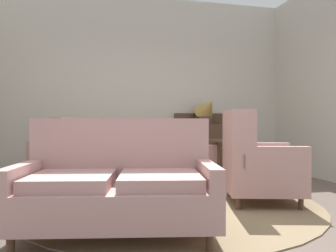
{
  "coord_description": "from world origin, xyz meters",
  "views": [
    {
      "loc": [
        -0.94,
        -3.54,
        0.93
      ],
      "look_at": [
        0.1,
        0.76,
        0.89
      ],
      "focal_mm": 36.45,
      "sensor_mm": 36.0,
      "label": 1
    }
  ],
  "objects": [
    {
      "name": "sideboard",
      "position": [
        1.19,
        2.48,
        0.52
      ],
      "size": [
        0.99,
        0.44,
        1.12
      ],
      "color": "#4C3323",
      "rests_on": "ground"
    },
    {
      "name": "coffee_table",
      "position": [
        -0.24,
        0.36,
        0.37
      ],
      "size": [
        0.99,
        0.99,
        0.44
      ],
      "color": "#4C3323",
      "rests_on": "ground"
    },
    {
      "name": "ground",
      "position": [
        0.0,
        0.0,
        0.0
      ],
      "size": [
        8.07,
        8.07,
        0.0
      ],
      "primitive_type": "plane",
      "color": "brown"
    },
    {
      "name": "porcelain_vase",
      "position": [
        -0.19,
        0.35,
        0.58
      ],
      "size": [
        0.18,
        0.18,
        0.32
      ],
      "color": "#4C7A66",
      "rests_on": "coffee_table"
    },
    {
      "name": "gramophone",
      "position": [
        1.24,
        2.38,
        1.19
      ],
      "size": [
        0.5,
        0.58,
        0.57
      ],
      "color": "#4C3323",
      "rests_on": "sideboard"
    },
    {
      "name": "area_rug",
      "position": [
        0.0,
        0.3,
        0.01
      ],
      "size": [
        3.41,
        3.41,
        0.01
      ],
      "primitive_type": "cylinder",
      "color": "#847051",
      "rests_on": "ground"
    },
    {
      "name": "armchair_near_window",
      "position": [
        0.46,
        1.25,
        0.42
      ],
      "size": [
        1.1,
        1.11,
        0.99
      ],
      "rotation": [
        0.0,
        0.0,
        2.51
      ],
      "color": "tan",
      "rests_on": "ground"
    },
    {
      "name": "side_table",
      "position": [
        1.07,
        1.44,
        0.4
      ],
      "size": [
        0.46,
        0.46,
        0.67
      ],
      "color": "#4C3323",
      "rests_on": "ground"
    },
    {
      "name": "baseboard_back",
      "position": [
        0.0,
        2.72,
        0.06
      ],
      "size": [
        5.77,
        0.03,
        0.12
      ],
      "primitive_type": "cube",
      "color": "#4C3323",
      "rests_on": "ground"
    },
    {
      "name": "armchair_far_left",
      "position": [
        0.97,
        0.05,
        0.45
      ],
      "size": [
        1.0,
        0.97,
        1.08
      ],
      "rotation": [
        0.0,
        0.0,
        7.58
      ],
      "color": "tan",
      "rests_on": "ground"
    },
    {
      "name": "settee",
      "position": [
        -0.68,
        -0.69,
        0.4
      ],
      "size": [
        1.74,
        1.17,
        0.97
      ],
      "rotation": [
        0.0,
        0.0,
        -0.19
      ],
      "color": "tan",
      "rests_on": "ground"
    },
    {
      "name": "armchair_beside_settee",
      "position": [
        -1.17,
        1.39,
        0.44
      ],
      "size": [
        1.07,
        1.08,
        1.0
      ],
      "rotation": [
        0.0,
        0.0,
        3.83
      ],
      "color": "tan",
      "rests_on": "ground"
    },
    {
      "name": "wall_back",
      "position": [
        0.0,
        2.77,
        1.64
      ],
      "size": [
        5.93,
        0.08,
        3.29
      ],
      "primitive_type": "cube",
      "color": "beige",
      "rests_on": "ground"
    }
  ]
}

